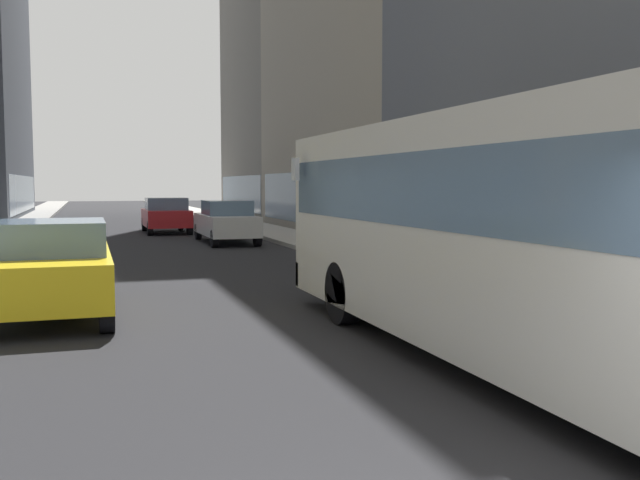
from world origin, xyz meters
The scene contains 7 objects.
ground_plane centered at (0.00, 35.00, 0.00)m, with size 120.00×120.00×0.00m, color #232326.
sidewalk_left centered at (-5.70, 35.00, 0.07)m, with size 2.40×110.00×0.15m, color gray.
sidewalk_right centered at (5.70, 35.00, 0.07)m, with size 2.40×110.00×0.15m, color #ADA89E.
transit_bus centered at (2.80, 4.17, 1.78)m, with size 2.78×11.53×3.05m.
car_white_van centered at (2.80, 23.82, 0.82)m, with size 1.77×4.73×1.62m.
car_red_coupe centered at (1.20, 30.10, 0.82)m, with size 1.93×4.06×1.62m.
car_yellow_taxi centered at (-2.80, 10.07, 0.83)m, with size 1.94×4.74×1.62m.
Camera 1 is at (-2.16, -2.79, 2.23)m, focal length 39.66 mm.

